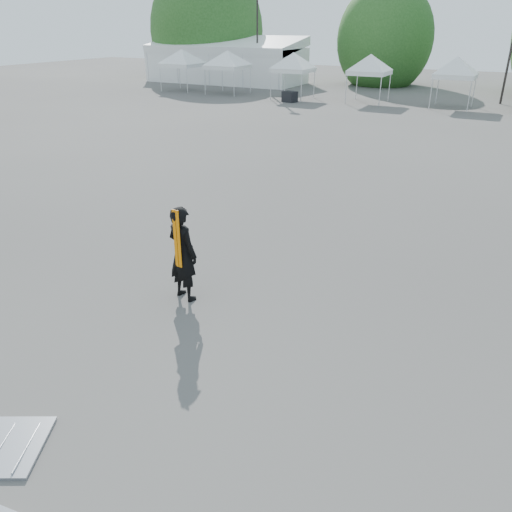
% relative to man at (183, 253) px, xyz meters
% --- Properties ---
extents(ground, '(120.00, 120.00, 0.00)m').
position_rel_man_xyz_m(ground, '(0.76, 1.79, -1.03)').
color(ground, '#474442').
rests_on(ground, ground).
extents(marquee, '(15.00, 6.25, 4.23)m').
position_rel_man_xyz_m(marquee, '(-21.24, 36.79, 0.94)').
color(marquee, white).
rests_on(marquee, ground).
extents(light_pole_west, '(0.60, 0.25, 10.30)m').
position_rel_man_xyz_m(light_pole_west, '(-17.24, 35.79, 4.74)').
color(light_pole_west, black).
rests_on(light_pole_west, ground).
extents(tree_far_w, '(4.80, 4.80, 7.30)m').
position_rel_man_xyz_m(tree_far_w, '(-25.24, 39.79, 3.51)').
color(tree_far_w, '#382314').
rests_on(tree_far_w, ground).
extents(tree_mid_w, '(4.16, 4.16, 6.33)m').
position_rel_man_xyz_m(tree_mid_w, '(-7.24, 41.79, 2.90)').
color(tree_mid_w, '#382314').
rests_on(tree_mid_w, ground).
extents(tent_a, '(4.13, 4.13, 3.88)m').
position_rel_man_xyz_m(tent_a, '(-21.03, 29.38, 2.03)').
color(tent_a, silver).
rests_on(tent_a, ground).
extents(tent_b, '(4.14, 4.14, 3.88)m').
position_rel_man_xyz_m(tent_b, '(-16.57, 29.40, 2.03)').
color(tent_b, silver).
rests_on(tent_b, ground).
extents(tent_c, '(3.84, 3.84, 3.88)m').
position_rel_man_xyz_m(tent_c, '(-10.70, 29.27, 2.03)').
color(tent_c, silver).
rests_on(tent_c, ground).
extents(tent_d, '(3.80, 3.80, 3.88)m').
position_rel_man_xyz_m(tent_d, '(-4.98, 29.93, 2.03)').
color(tent_d, silver).
rests_on(tent_d, ground).
extents(tent_e, '(3.74, 3.74, 3.88)m').
position_rel_man_xyz_m(tent_e, '(0.86, 30.17, 2.02)').
color(tent_e, silver).
rests_on(tent_e, ground).
extents(man, '(0.85, 0.66, 2.06)m').
position_rel_man_xyz_m(man, '(0.00, 0.00, 0.00)').
color(man, black).
rests_on(man, ground).
extents(crate_west, '(1.14, 0.99, 0.76)m').
position_rel_man_xyz_m(crate_west, '(-10.11, 27.48, -0.65)').
color(crate_west, black).
rests_on(crate_west, ground).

